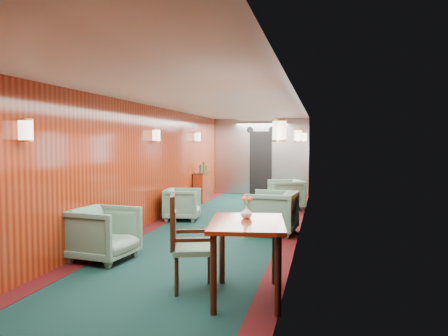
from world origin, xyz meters
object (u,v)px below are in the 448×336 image
at_px(side_chair, 184,239).
at_px(armchair_right_near, 272,212).
at_px(armchair_left_near, 103,234).
at_px(armchair_right_far, 286,194).
at_px(credenza, 202,187).
at_px(dining_table, 247,234).
at_px(armchair_left_far, 182,204).

height_order(side_chair, armchair_right_near, side_chair).
relative_size(armchair_left_near, armchair_right_far, 1.02).
height_order(credenza, armchair_left_near, credenza).
relative_size(dining_table, armchair_left_near, 1.45).
height_order(side_chair, armchair_left_near, side_chair).
bearing_deg(armchair_left_far, armchair_left_near, 169.62).
relative_size(armchair_left_near, armchair_left_far, 1.12).
xyz_separation_m(side_chair, armchair_left_near, (-1.50, 0.94, -0.21)).
xyz_separation_m(side_chair, armchair_left_far, (-1.41, 4.23, -0.25)).
xyz_separation_m(armchair_right_near, armchair_right_far, (0.02, 2.97, -0.02)).
height_order(armchair_left_near, armchair_right_far, armchair_left_near).
bearing_deg(credenza, dining_table, -70.83).
xyz_separation_m(dining_table, credenza, (-2.47, 7.10, -0.27)).
bearing_deg(armchair_right_far, dining_table, -17.64).
relative_size(side_chair, armchair_right_far, 1.34).
height_order(side_chair, credenza, credenza).
distance_m(armchair_right_near, armchair_right_far, 2.97).
distance_m(side_chair, armchair_right_near, 3.29).
distance_m(dining_table, armchair_left_near, 2.48).
bearing_deg(armchair_right_far, armchair_left_far, -64.60).
relative_size(armchair_right_near, armchair_right_far, 1.07).
height_order(side_chair, armchair_left_far, side_chair).
height_order(dining_table, credenza, credenza).
relative_size(side_chair, armchair_left_near, 1.31).
relative_size(dining_table, armchair_right_near, 1.39).
bearing_deg(dining_table, armchair_left_far, 108.38).
xyz_separation_m(dining_table, side_chair, (-0.73, 0.10, -0.11)).
xyz_separation_m(credenza, armchair_left_far, (0.33, -2.77, -0.09)).
bearing_deg(armchair_right_near, armchair_right_far, -173.55).
bearing_deg(side_chair, armchair_right_near, 60.75).
xyz_separation_m(armchair_left_near, armchair_right_near, (2.11, 2.29, 0.02)).
bearing_deg(armchair_right_far, side_chair, -24.37).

